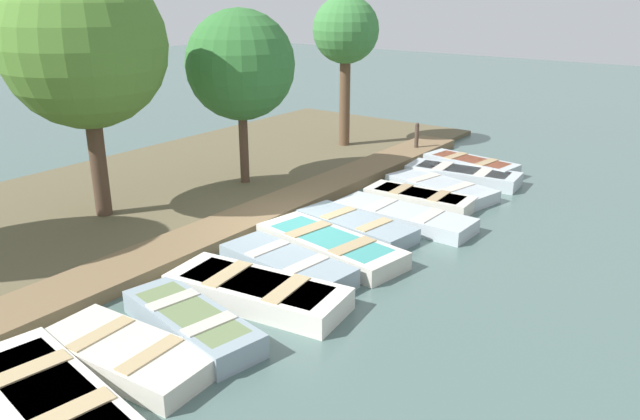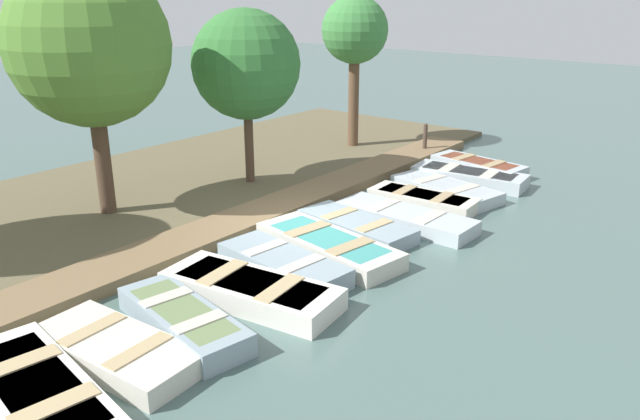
% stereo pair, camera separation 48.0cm
% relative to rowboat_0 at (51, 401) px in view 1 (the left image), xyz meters
% --- Properties ---
extents(ground_plane, '(80.00, 80.00, 0.00)m').
position_rel_rowboat_0_xyz_m(ground_plane, '(-1.44, 7.06, -0.21)').
color(ground_plane, '#4C6660').
extents(shore_bank, '(8.00, 24.00, 0.14)m').
position_rel_rowboat_0_xyz_m(shore_bank, '(-6.44, 7.06, -0.13)').
color(shore_bank, brown).
rests_on(shore_bank, ground_plane).
extents(dock_walkway, '(1.27, 19.43, 0.27)m').
position_rel_rowboat_0_xyz_m(dock_walkway, '(-2.71, 7.06, -0.07)').
color(dock_walkway, brown).
rests_on(dock_walkway, ground_plane).
extents(rowboat_0, '(3.50, 1.66, 0.41)m').
position_rel_rowboat_0_xyz_m(rowboat_0, '(0.00, 0.00, 0.00)').
color(rowboat_0, silver).
rests_on(rowboat_0, ground_plane).
extents(rowboat_1, '(2.90, 1.39, 0.38)m').
position_rel_rowboat_0_xyz_m(rowboat_1, '(-0.17, 1.33, -0.02)').
color(rowboat_1, beige).
rests_on(rowboat_1, ground_plane).
extents(rowboat_2, '(2.99, 1.46, 0.43)m').
position_rel_rowboat_0_xyz_m(rowboat_2, '(-0.05, 2.53, 0.01)').
color(rowboat_2, '#8C9EA8').
rests_on(rowboat_2, ground_plane).
extents(rowboat_3, '(3.48, 1.70, 0.43)m').
position_rel_rowboat_0_xyz_m(rowboat_3, '(0.07, 3.98, 0.01)').
color(rowboat_3, silver).
rests_on(rowboat_3, ground_plane).
extents(rowboat_4, '(2.96, 1.38, 0.42)m').
position_rel_rowboat_0_xyz_m(rowboat_4, '(-0.22, 5.18, 0.00)').
color(rowboat_4, '#8C9EA8').
rests_on(rowboat_4, ground_plane).
extents(rowboat_5, '(3.58, 1.74, 0.40)m').
position_rel_rowboat_0_xyz_m(rowboat_5, '(-0.13, 6.52, -0.01)').
color(rowboat_5, beige).
rests_on(rowboat_5, ground_plane).
extents(rowboat_6, '(3.00, 1.45, 0.36)m').
position_rel_rowboat_0_xyz_m(rowboat_6, '(-0.36, 7.86, -0.03)').
color(rowboat_6, '#8C9EA8').
rests_on(rowboat_6, ground_plane).
extents(rowboat_7, '(3.44, 1.20, 0.37)m').
position_rel_rowboat_0_xyz_m(rowboat_7, '(0.23, 9.05, -0.03)').
color(rowboat_7, '#B2BCC1').
rests_on(rowboat_7, ground_plane).
extents(rowboat_8, '(2.85, 1.16, 0.37)m').
position_rel_rowboat_0_xyz_m(rowboat_8, '(-0.10, 10.46, -0.02)').
color(rowboat_8, beige).
rests_on(rowboat_8, ground_plane).
extents(rowboat_9, '(3.24, 1.82, 0.35)m').
position_rel_rowboat_0_xyz_m(rowboat_9, '(-0.09, 11.68, -0.04)').
color(rowboat_9, '#B2BCC1').
rests_on(rowboat_9, ground_plane).
extents(rowboat_10, '(3.31, 1.41, 0.40)m').
position_rel_rowboat_0_xyz_m(rowboat_10, '(-0.09, 13.09, -0.01)').
color(rowboat_10, '#B2BCC1').
rests_on(rowboat_10, ground_plane).
extents(rowboat_11, '(2.97, 1.41, 0.43)m').
position_rel_rowboat_0_xyz_m(rowboat_11, '(-0.32, 14.20, 0.01)').
color(rowboat_11, '#B2BCC1').
rests_on(rowboat_11, ground_plane).
extents(mooring_post_far, '(0.14, 0.14, 1.11)m').
position_rel_rowboat_0_xyz_m(mooring_post_far, '(-2.65, 15.01, 0.36)').
color(mooring_post_far, '#47382D').
rests_on(mooring_post_far, ground_plane).
extents(park_tree_left, '(3.71, 3.71, 6.00)m').
position_rel_rowboat_0_xyz_m(park_tree_left, '(-5.77, 4.92, 3.92)').
color(park_tree_left, '#4C3828').
rests_on(park_tree_left, ground_plane).
extents(park_tree_center, '(2.95, 2.95, 4.89)m').
position_rel_rowboat_0_xyz_m(park_tree_center, '(-4.85, 8.95, 3.19)').
color(park_tree_center, '#4C3828').
rests_on(park_tree_center, ground_plane).
extents(park_tree_right, '(2.21, 2.21, 5.15)m').
position_rel_rowboat_0_xyz_m(park_tree_right, '(-5.10, 14.28, 3.74)').
color(park_tree_right, brown).
rests_on(park_tree_right, ground_plane).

